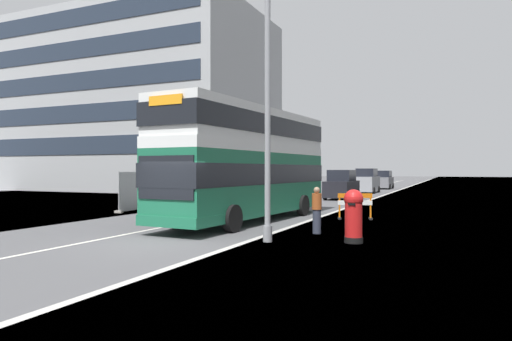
{
  "coord_description": "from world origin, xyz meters",
  "views": [
    {
      "loc": [
        8.54,
        -11.56,
        2.25
      ],
      "look_at": [
        1.33,
        4.6,
        2.2
      ],
      "focal_mm": 32.2,
      "sensor_mm": 36.0,
      "label": 1
    }
  ],
  "objects_px": {
    "lamppost_foreground": "(268,97)",
    "pedestrian_at_kerb": "(317,210)",
    "car_receding_far": "(383,180)",
    "roadworks_barrier": "(355,203)",
    "car_oncoming_near": "(342,186)",
    "car_receding_mid": "(367,181)",
    "double_decker_bus": "(250,162)",
    "red_pillar_postbox": "(354,213)"
  },
  "relations": [
    {
      "from": "roadworks_barrier",
      "to": "car_oncoming_near",
      "type": "height_order",
      "value": "car_oncoming_near"
    },
    {
      "from": "lamppost_foreground",
      "to": "car_receding_mid",
      "type": "bearing_deg",
      "value": 94.93
    },
    {
      "from": "car_receding_mid",
      "to": "double_decker_bus",
      "type": "bearing_deg",
      "value": -90.57
    },
    {
      "from": "double_decker_bus",
      "to": "lamppost_foreground",
      "type": "height_order",
      "value": "lamppost_foreground"
    },
    {
      "from": "lamppost_foreground",
      "to": "pedestrian_at_kerb",
      "type": "distance_m",
      "value": 4.44
    },
    {
      "from": "red_pillar_postbox",
      "to": "car_receding_far",
      "type": "relative_size",
      "value": 0.39
    },
    {
      "from": "red_pillar_postbox",
      "to": "roadworks_barrier",
      "type": "relative_size",
      "value": 1.04
    },
    {
      "from": "lamppost_foreground",
      "to": "pedestrian_at_kerb",
      "type": "bearing_deg",
      "value": 69.61
    },
    {
      "from": "car_receding_far",
      "to": "pedestrian_at_kerb",
      "type": "height_order",
      "value": "car_receding_far"
    },
    {
      "from": "pedestrian_at_kerb",
      "to": "roadworks_barrier",
      "type": "bearing_deg",
      "value": 87.18
    },
    {
      "from": "roadworks_barrier",
      "to": "car_receding_far",
      "type": "xyz_separation_m",
      "value": [
        -3.76,
        33.38,
        0.26
      ]
    },
    {
      "from": "pedestrian_at_kerb",
      "to": "car_receding_mid",
      "type": "bearing_deg",
      "value": 97.08
    },
    {
      "from": "roadworks_barrier",
      "to": "red_pillar_postbox",
      "type": "bearing_deg",
      "value": -78.49
    },
    {
      "from": "roadworks_barrier",
      "to": "car_receding_far",
      "type": "relative_size",
      "value": 0.37
    },
    {
      "from": "double_decker_bus",
      "to": "car_receding_far",
      "type": "distance_m",
      "value": 35.92
    },
    {
      "from": "lamppost_foreground",
      "to": "pedestrian_at_kerb",
      "type": "relative_size",
      "value": 5.8
    },
    {
      "from": "car_oncoming_near",
      "to": "red_pillar_postbox",
      "type": "bearing_deg",
      "value": -75.57
    },
    {
      "from": "double_decker_bus",
      "to": "car_oncoming_near",
      "type": "height_order",
      "value": "double_decker_bus"
    },
    {
      "from": "car_oncoming_near",
      "to": "pedestrian_at_kerb",
      "type": "xyz_separation_m",
      "value": [
        3.6,
        -18.74,
        -0.21
      ]
    },
    {
      "from": "car_oncoming_near",
      "to": "car_receding_far",
      "type": "distance_m",
      "value": 19.78
    },
    {
      "from": "red_pillar_postbox",
      "to": "car_receding_mid",
      "type": "relative_size",
      "value": 0.37
    },
    {
      "from": "car_receding_mid",
      "to": "lamppost_foreground",
      "type": "bearing_deg",
      "value": -85.07
    },
    {
      "from": "double_decker_bus",
      "to": "red_pillar_postbox",
      "type": "relative_size",
      "value": 7.12
    },
    {
      "from": "car_receding_far",
      "to": "pedestrian_at_kerb",
      "type": "xyz_separation_m",
      "value": [
        3.5,
        -38.52,
        -0.16
      ]
    },
    {
      "from": "red_pillar_postbox",
      "to": "pedestrian_at_kerb",
      "type": "xyz_separation_m",
      "value": [
        -1.6,
        1.46,
        -0.08
      ]
    },
    {
      "from": "car_oncoming_near",
      "to": "car_receding_far",
      "type": "xyz_separation_m",
      "value": [
        0.1,
        19.78,
        -0.04
      ]
    },
    {
      "from": "double_decker_bus",
      "to": "red_pillar_postbox",
      "type": "distance_m",
      "value": 6.98
    },
    {
      "from": "lamppost_foreground",
      "to": "red_pillar_postbox",
      "type": "distance_m",
      "value": 4.44
    },
    {
      "from": "double_decker_bus",
      "to": "lamppost_foreground",
      "type": "distance_m",
      "value": 6.09
    },
    {
      "from": "pedestrian_at_kerb",
      "to": "car_receding_far",
      "type": "bearing_deg",
      "value": 95.2
    },
    {
      "from": "car_receding_far",
      "to": "pedestrian_at_kerb",
      "type": "distance_m",
      "value": 38.67
    },
    {
      "from": "double_decker_bus",
      "to": "red_pillar_postbox",
      "type": "height_order",
      "value": "double_decker_bus"
    },
    {
      "from": "double_decker_bus",
      "to": "roadworks_barrier",
      "type": "distance_m",
      "value": 5.11
    },
    {
      "from": "car_receding_far",
      "to": "pedestrian_at_kerb",
      "type": "relative_size",
      "value": 2.57
    },
    {
      "from": "car_receding_mid",
      "to": "car_oncoming_near",
      "type": "bearing_deg",
      "value": -90.32
    },
    {
      "from": "red_pillar_postbox",
      "to": "pedestrian_at_kerb",
      "type": "relative_size",
      "value": 1.0
    },
    {
      "from": "red_pillar_postbox",
      "to": "pedestrian_at_kerb",
      "type": "bearing_deg",
      "value": 137.49
    },
    {
      "from": "double_decker_bus",
      "to": "car_receding_far",
      "type": "height_order",
      "value": "double_decker_bus"
    },
    {
      "from": "lamppost_foreground",
      "to": "car_receding_mid",
      "type": "distance_m",
      "value": 31.23
    },
    {
      "from": "pedestrian_at_kerb",
      "to": "double_decker_bus",
      "type": "bearing_deg",
      "value": 145.33
    },
    {
      "from": "double_decker_bus",
      "to": "pedestrian_at_kerb",
      "type": "height_order",
      "value": "double_decker_bus"
    },
    {
      "from": "double_decker_bus",
      "to": "red_pillar_postbox",
      "type": "bearing_deg",
      "value": -37.17
    }
  ]
}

